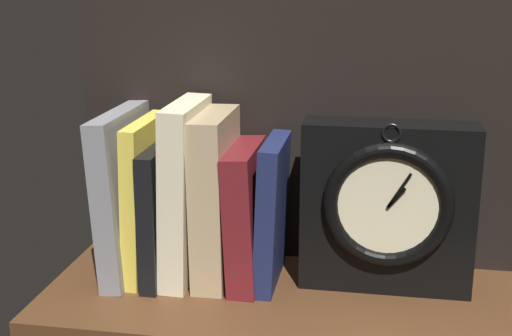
# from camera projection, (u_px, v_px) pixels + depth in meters

# --- Properties ---
(ground_plane) EXTENTS (0.60, 0.26, 0.03)m
(ground_plane) POSITION_uv_depth(u_px,v_px,m) (283.00, 302.00, 0.91)
(ground_plane) COLOR #4C2D19
(back_panel) EXTENTS (0.60, 0.01, 0.38)m
(back_panel) POSITION_uv_depth(u_px,v_px,m) (297.00, 124.00, 0.97)
(back_panel) COLOR black
(back_panel) RESTS_ON ground_plane
(book_gray_chess) EXTENTS (0.04, 0.17, 0.22)m
(book_gray_chess) POSITION_uv_depth(u_px,v_px,m) (125.00, 193.00, 0.94)
(book_gray_chess) COLOR gray
(book_gray_chess) RESTS_ON ground_plane
(book_yellow_seinlanguage) EXTENTS (0.03, 0.14, 0.21)m
(book_yellow_seinlanguage) POSITION_uv_depth(u_px,v_px,m) (145.00, 198.00, 0.94)
(book_yellow_seinlanguage) COLOR gold
(book_yellow_seinlanguage) RESTS_ON ground_plane
(book_black_skeptic) EXTENTS (0.02, 0.15, 0.18)m
(book_black_skeptic) POSITION_uv_depth(u_px,v_px,m) (163.00, 210.00, 0.94)
(book_black_skeptic) COLOR black
(book_black_skeptic) RESTS_ON ground_plane
(book_cream_twain) EXTENTS (0.04, 0.14, 0.23)m
(book_cream_twain) POSITION_uv_depth(u_px,v_px,m) (185.00, 191.00, 0.93)
(book_cream_twain) COLOR beige
(book_cream_twain) RESTS_ON ground_plane
(book_tan_shortstories) EXTENTS (0.04, 0.13, 0.22)m
(book_tan_shortstories) POSITION_uv_depth(u_px,v_px,m) (216.00, 197.00, 0.92)
(book_tan_shortstories) COLOR tan
(book_tan_shortstories) RESTS_ON ground_plane
(book_maroon_dawkins) EXTENTS (0.04, 0.14, 0.18)m
(book_maroon_dawkins) POSITION_uv_depth(u_px,v_px,m) (247.00, 215.00, 0.92)
(book_maroon_dawkins) COLOR maroon
(book_maroon_dawkins) RESTS_ON ground_plane
(book_navy_bierce) EXTENTS (0.03, 0.13, 0.19)m
(book_navy_bierce) POSITION_uv_depth(u_px,v_px,m) (272.00, 212.00, 0.92)
(book_navy_bierce) COLOR #192147
(book_navy_bierce) RESTS_ON ground_plane
(framed_clock) EXTENTS (0.21, 0.07, 0.22)m
(framed_clock) POSITION_uv_depth(u_px,v_px,m) (387.00, 206.00, 0.89)
(framed_clock) COLOR black
(framed_clock) RESTS_ON ground_plane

